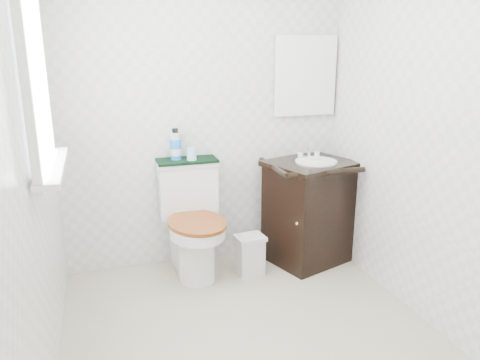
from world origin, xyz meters
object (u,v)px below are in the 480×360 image
vanity (309,209)px  mouthwash_bottle (176,145)px  toilet (192,227)px  trash_bin (250,255)px  cup (192,154)px

vanity → mouthwash_bottle: 1.16m
toilet → vanity: vanity is taller
toilet → vanity: (0.93, -0.06, 0.06)m
trash_bin → mouthwash_bottle: mouthwash_bottle is taller
trash_bin → mouthwash_bottle: bearing=146.7°
trash_bin → cup: (-0.37, 0.26, 0.75)m
trash_bin → toilet: bearing=157.8°
mouthwash_bottle → cup: (0.11, -0.06, -0.06)m
toilet → vanity: 0.94m
mouthwash_bottle → toilet: bearing=-63.3°
toilet → trash_bin: size_ratio=2.74×
trash_bin → cup: 0.88m
cup → vanity: bearing=-9.6°
toilet → vanity: size_ratio=0.92×
mouthwash_bottle → trash_bin: bearing=-33.3°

